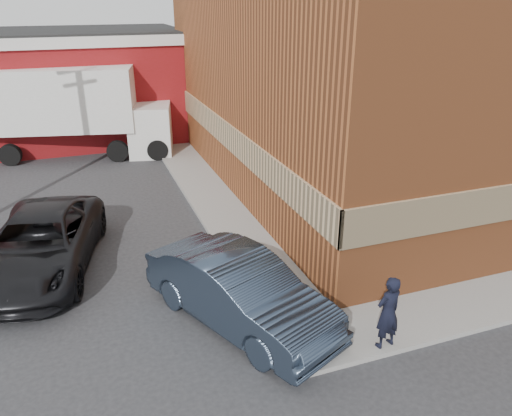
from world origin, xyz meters
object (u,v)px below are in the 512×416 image
object	(u,v)px
brick_building	(389,62)
sedan	(240,291)
man	(388,312)
warehouse	(29,87)
box_truck	(82,106)
suv_a	(40,244)

from	to	relation	value
brick_building	sedan	size ratio (longest dim) A/B	3.51
man	sedan	bearing A→B (deg)	-47.14
brick_building	warehouse	bearing A→B (deg)	142.80
box_truck	man	bearing A→B (deg)	-59.85
brick_building	man	distance (m)	13.00
warehouse	suv_a	distance (m)	15.40
brick_building	box_truck	bearing A→B (deg)	150.49
man	box_truck	size ratio (longest dim) A/B	0.19
man	box_truck	xyz separation A→B (m)	(-5.42, 17.37, 1.45)
suv_a	brick_building	bearing A→B (deg)	30.18
brick_building	suv_a	world-z (taller)	brick_building
warehouse	box_truck	bearing A→B (deg)	-59.69
man	suv_a	distance (m)	9.52
suv_a	box_truck	size ratio (longest dim) A/B	0.67
sedan	box_truck	distance (m)	15.64
sedan	suv_a	distance (m)	6.17
suv_a	box_truck	distance (m)	11.32
suv_a	box_truck	bearing A→B (deg)	94.21
sedan	warehouse	bearing A→B (deg)	80.18
warehouse	man	world-z (taller)	warehouse
man	sedan	xyz separation A→B (m)	(-2.66, 2.05, -0.12)
warehouse	sedan	size ratio (longest dim) A/B	3.13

